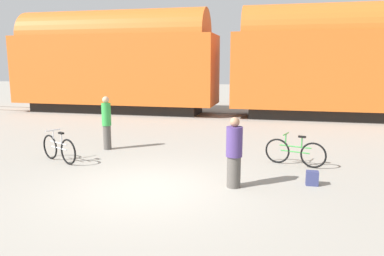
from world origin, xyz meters
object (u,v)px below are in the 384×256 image
object	(u,v)px
freight_train	(225,59)
backpack	(312,178)
person_in_purple	(234,153)
bicycle_green	(295,152)
bicycle_silver	(59,149)
person_in_green	(107,123)

from	to	relation	value
freight_train	backpack	size ratio (longest dim) A/B	70.50
freight_train	person_in_purple	bearing A→B (deg)	-80.65
backpack	bicycle_green	bearing A→B (deg)	101.40
bicycle_silver	bicycle_green	bearing A→B (deg)	9.65
bicycle_green	bicycle_silver	size ratio (longest dim) A/B	1.07
person_in_purple	bicycle_silver	bearing A→B (deg)	-144.63
bicycle_green	person_in_green	bearing A→B (deg)	173.94
bicycle_green	person_in_green	distance (m)	5.99
bicycle_silver	backpack	xyz separation A→B (m)	(6.94, -0.54, -0.22)
bicycle_green	freight_train	bearing A→B (deg)	109.69
freight_train	person_in_green	size ratio (longest dim) A/B	13.71
bicycle_silver	backpack	world-z (taller)	bicycle_silver
bicycle_silver	backpack	size ratio (longest dim) A/B	4.51
person_in_purple	backpack	xyz separation A→B (m)	(1.77, 0.54, -0.64)
freight_train	person_in_green	bearing A→B (deg)	-106.67
freight_train	backpack	xyz separation A→B (m)	(3.67, -10.98, -2.82)
bicycle_silver	person_in_green	distance (m)	1.94
freight_train	bicycle_silver	bearing A→B (deg)	-107.37
person_in_green	backpack	xyz separation A→B (m)	(6.27, -2.29, -0.72)
bicycle_silver	person_in_green	world-z (taller)	person_in_green
person_in_green	bicycle_silver	bearing A→B (deg)	110.67
backpack	person_in_purple	bearing A→B (deg)	-163.03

